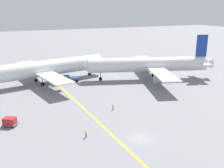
{
  "coord_description": "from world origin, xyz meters",
  "views": [
    {
      "loc": [
        -27.11,
        -43.27,
        27.14
      ],
      "look_at": [
        6.69,
        28.34,
        4.0
      ],
      "focal_mm": 41.73,
      "sensor_mm": 36.0,
      "label": 1
    }
  ],
  "objects_px": {
    "airliner_at_gate_left": "(46,68)",
    "ground_crew_marshaller_foreground": "(113,107)",
    "ground_crew_ramp_agent_by_cones": "(86,134)",
    "airliner_being_pushed": "(149,65)",
    "pushback_tug": "(70,79)",
    "gse_container_dolly_flat": "(10,122)"
  },
  "relations": [
    {
      "from": "ground_crew_ramp_agent_by_cones",
      "to": "ground_crew_marshaller_foreground",
      "type": "relative_size",
      "value": 1.0
    },
    {
      "from": "airliner_being_pushed",
      "to": "ground_crew_marshaller_foreground",
      "type": "bearing_deg",
      "value": -138.75
    },
    {
      "from": "gse_container_dolly_flat",
      "to": "ground_crew_marshaller_foreground",
      "type": "height_order",
      "value": "gse_container_dolly_flat"
    },
    {
      "from": "ground_crew_ramp_agent_by_cones",
      "to": "gse_container_dolly_flat",
      "type": "bearing_deg",
      "value": 137.89
    },
    {
      "from": "airliner_at_gate_left",
      "to": "gse_container_dolly_flat",
      "type": "height_order",
      "value": "airliner_at_gate_left"
    },
    {
      "from": "airliner_at_gate_left",
      "to": "gse_container_dolly_flat",
      "type": "bearing_deg",
      "value": -114.73
    },
    {
      "from": "gse_container_dolly_flat",
      "to": "ground_crew_ramp_agent_by_cones",
      "type": "relative_size",
      "value": 2.51
    },
    {
      "from": "pushback_tug",
      "to": "gse_container_dolly_flat",
      "type": "relative_size",
      "value": 2.48
    },
    {
      "from": "airliner_being_pushed",
      "to": "ground_crew_ramp_agent_by_cones",
      "type": "height_order",
      "value": "airliner_being_pushed"
    },
    {
      "from": "airliner_at_gate_left",
      "to": "ground_crew_marshaller_foreground",
      "type": "height_order",
      "value": "airliner_at_gate_left"
    },
    {
      "from": "airliner_at_gate_left",
      "to": "ground_crew_marshaller_foreground",
      "type": "relative_size",
      "value": 33.41
    },
    {
      "from": "airliner_at_gate_left",
      "to": "ground_crew_ramp_agent_by_cones",
      "type": "bearing_deg",
      "value": -91.7
    },
    {
      "from": "airliner_at_gate_left",
      "to": "ground_crew_ramp_agent_by_cones",
      "type": "relative_size",
      "value": 33.34
    },
    {
      "from": "airliner_being_pushed",
      "to": "gse_container_dolly_flat",
      "type": "relative_size",
      "value": 13.08
    },
    {
      "from": "pushback_tug",
      "to": "ground_crew_ramp_agent_by_cones",
      "type": "distance_m",
      "value": 46.07
    },
    {
      "from": "airliner_at_gate_left",
      "to": "pushback_tug",
      "type": "bearing_deg",
      "value": -18.31
    },
    {
      "from": "gse_container_dolly_flat",
      "to": "ground_crew_marshaller_foreground",
      "type": "xyz_separation_m",
      "value": [
        26.76,
        -1.16,
        -0.38
      ]
    },
    {
      "from": "airliner_at_gate_left",
      "to": "ground_crew_marshaller_foreground",
      "type": "bearing_deg",
      "value": -73.18
    },
    {
      "from": "airliner_at_gate_left",
      "to": "airliner_being_pushed",
      "type": "relative_size",
      "value": 1.01
    },
    {
      "from": "ground_crew_ramp_agent_by_cones",
      "to": "airliner_being_pushed",
      "type": "bearing_deg",
      "value": 42.27
    },
    {
      "from": "airliner_at_gate_left",
      "to": "airliner_being_pushed",
      "type": "distance_m",
      "value": 39.56
    },
    {
      "from": "airliner_being_pushed",
      "to": "pushback_tug",
      "type": "xyz_separation_m",
      "value": [
        -29.42,
        9.59,
        -4.61
      ]
    }
  ]
}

